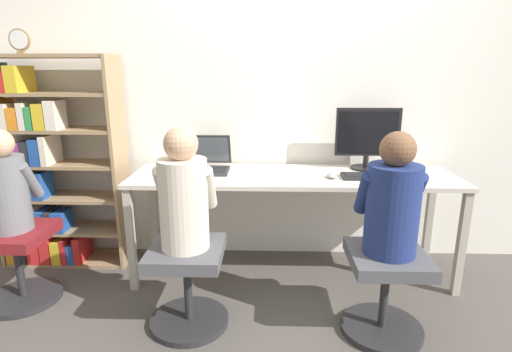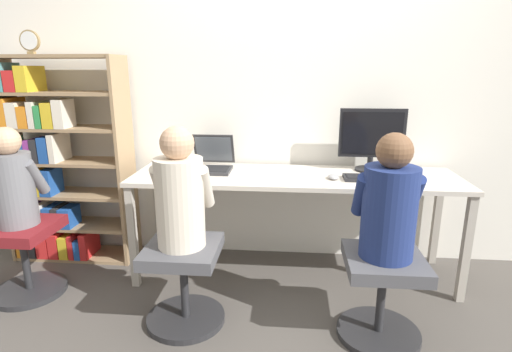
{
  "view_description": "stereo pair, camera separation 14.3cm",
  "coord_description": "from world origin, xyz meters",
  "px_view_note": "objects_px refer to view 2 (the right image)",
  "views": [
    {
      "loc": [
        -0.18,
        -2.38,
        1.46
      ],
      "look_at": [
        -0.25,
        0.12,
        0.79
      ],
      "focal_mm": 28.0,
      "sensor_mm": 36.0,
      "label": 1
    },
    {
      "loc": [
        -0.03,
        -2.37,
        1.46
      ],
      "look_at": [
        -0.25,
        0.12,
        0.79
      ],
      "focal_mm": 28.0,
      "sensor_mm": 36.0,
      "label": 2
    }
  ],
  "objects_px": {
    "office_chair_right": "(184,278)",
    "desktop_monitor": "(372,139)",
    "keyboard": "(376,178)",
    "person_near_shelf": "(13,182)",
    "office_chair_side": "(24,254)",
    "desk_clock": "(30,41)",
    "person_at_laptop": "(180,194)",
    "laptop": "(211,163)",
    "person_at_monitor": "(389,204)",
    "office_chair_left": "(382,290)",
    "bookshelf": "(53,168)"
  },
  "relations": [
    {
      "from": "office_chair_right",
      "to": "desktop_monitor",
      "type": "bearing_deg",
      "value": 34.87
    },
    {
      "from": "keyboard",
      "to": "person_near_shelf",
      "type": "xyz_separation_m",
      "value": [
        -2.29,
        -0.34,
        0.01
      ]
    },
    {
      "from": "desktop_monitor",
      "to": "office_chair_side",
      "type": "bearing_deg",
      "value": -165.29
    },
    {
      "from": "office_chair_right",
      "to": "person_near_shelf",
      "type": "bearing_deg",
      "value": 169.07
    },
    {
      "from": "desk_clock",
      "to": "office_chair_side",
      "type": "relative_size",
      "value": 0.33
    },
    {
      "from": "person_at_laptop",
      "to": "desk_clock",
      "type": "relative_size",
      "value": 4.23
    },
    {
      "from": "person_near_shelf",
      "to": "laptop",
      "type": "bearing_deg",
      "value": 24.39
    },
    {
      "from": "person_at_monitor",
      "to": "office_chair_side",
      "type": "relative_size",
      "value": 1.35
    },
    {
      "from": "person_at_laptop",
      "to": "keyboard",
      "type": "bearing_deg",
      "value": 25.5
    },
    {
      "from": "office_chair_left",
      "to": "person_near_shelf",
      "type": "relative_size",
      "value": 0.78
    },
    {
      "from": "keyboard",
      "to": "person_at_monitor",
      "type": "distance_m",
      "value": 0.6
    },
    {
      "from": "keyboard",
      "to": "office_chair_side",
      "type": "distance_m",
      "value": 2.37
    },
    {
      "from": "laptop",
      "to": "office_chair_right",
      "type": "xyz_separation_m",
      "value": [
        -0.03,
        -0.74,
        -0.52
      ]
    },
    {
      "from": "person_at_monitor",
      "to": "person_near_shelf",
      "type": "height_order",
      "value": "person_at_monitor"
    },
    {
      "from": "laptop",
      "to": "office_chair_side",
      "type": "distance_m",
      "value": 1.37
    },
    {
      "from": "desk_clock",
      "to": "office_chair_right",
      "type": "bearing_deg",
      "value": -29.93
    },
    {
      "from": "desktop_monitor",
      "to": "keyboard",
      "type": "relative_size",
      "value": 1.1
    },
    {
      "from": "desktop_monitor",
      "to": "person_at_laptop",
      "type": "height_order",
      "value": "desktop_monitor"
    },
    {
      "from": "laptop",
      "to": "keyboard",
      "type": "xyz_separation_m",
      "value": [
        1.14,
        -0.18,
        -0.04
      ]
    },
    {
      "from": "keyboard",
      "to": "office_chair_right",
      "type": "relative_size",
      "value": 0.85
    },
    {
      "from": "keyboard",
      "to": "office_chair_side",
      "type": "height_order",
      "value": "keyboard"
    },
    {
      "from": "desktop_monitor",
      "to": "person_near_shelf",
      "type": "xyz_separation_m",
      "value": [
        -2.3,
        -0.6,
        -0.2
      ]
    },
    {
      "from": "desktop_monitor",
      "to": "laptop",
      "type": "xyz_separation_m",
      "value": [
        -1.14,
        -0.08,
        -0.18
      ]
    },
    {
      "from": "desktop_monitor",
      "to": "keyboard",
      "type": "height_order",
      "value": "desktop_monitor"
    },
    {
      "from": "office_chair_right",
      "to": "bookshelf",
      "type": "relative_size",
      "value": 0.32
    },
    {
      "from": "keyboard",
      "to": "desk_clock",
      "type": "xyz_separation_m",
      "value": [
        -2.36,
        0.13,
        0.88
      ]
    },
    {
      "from": "laptop",
      "to": "desk_clock",
      "type": "bearing_deg",
      "value": -177.54
    },
    {
      "from": "desktop_monitor",
      "to": "bookshelf",
      "type": "distance_m",
      "value": 2.39
    },
    {
      "from": "keyboard",
      "to": "person_at_laptop",
      "type": "relative_size",
      "value": 0.62
    },
    {
      "from": "bookshelf",
      "to": "person_near_shelf",
      "type": "relative_size",
      "value": 2.47
    },
    {
      "from": "laptop",
      "to": "person_near_shelf",
      "type": "relative_size",
      "value": 0.55
    },
    {
      "from": "person_near_shelf",
      "to": "desktop_monitor",
      "type": "bearing_deg",
      "value": 14.61
    },
    {
      "from": "office_chair_left",
      "to": "person_at_monitor",
      "type": "distance_m",
      "value": 0.5
    },
    {
      "from": "desktop_monitor",
      "to": "office_chair_side",
      "type": "xyz_separation_m",
      "value": [
        -2.3,
        -0.6,
        -0.69
      ]
    },
    {
      "from": "office_chair_left",
      "to": "office_chair_side",
      "type": "height_order",
      "value": "same"
    },
    {
      "from": "office_chair_right",
      "to": "bookshelf",
      "type": "distance_m",
      "value": 1.49
    },
    {
      "from": "office_chair_left",
      "to": "desk_clock",
      "type": "relative_size",
      "value": 3.06
    },
    {
      "from": "bookshelf",
      "to": "office_chair_side",
      "type": "bearing_deg",
      "value": -82.08
    },
    {
      "from": "office_chair_right",
      "to": "office_chair_side",
      "type": "bearing_deg",
      "value": 169.3
    },
    {
      "from": "bookshelf",
      "to": "keyboard",
      "type": "bearing_deg",
      "value": -4.8
    },
    {
      "from": "person_at_laptop",
      "to": "office_chair_side",
      "type": "bearing_deg",
      "value": 169.54
    },
    {
      "from": "keyboard",
      "to": "bookshelf",
      "type": "bearing_deg",
      "value": 175.2
    },
    {
      "from": "office_chair_right",
      "to": "person_at_monitor",
      "type": "xyz_separation_m",
      "value": [
        1.12,
        -0.03,
        0.5
      ]
    },
    {
      "from": "office_chair_right",
      "to": "person_at_laptop",
      "type": "height_order",
      "value": "person_at_laptop"
    },
    {
      "from": "bookshelf",
      "to": "person_near_shelf",
      "type": "distance_m",
      "value": 0.55
    },
    {
      "from": "office_chair_right",
      "to": "desk_clock",
      "type": "distance_m",
      "value": 1.93
    },
    {
      "from": "desktop_monitor",
      "to": "office_chair_right",
      "type": "bearing_deg",
      "value": -145.13
    },
    {
      "from": "laptop",
      "to": "person_at_laptop",
      "type": "xyz_separation_m",
      "value": [
        -0.03,
        -0.74,
        -0.01
      ]
    },
    {
      "from": "desktop_monitor",
      "to": "desk_clock",
      "type": "distance_m",
      "value": 2.46
    },
    {
      "from": "keyboard",
      "to": "desk_clock",
      "type": "bearing_deg",
      "value": 176.92
    }
  ]
}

